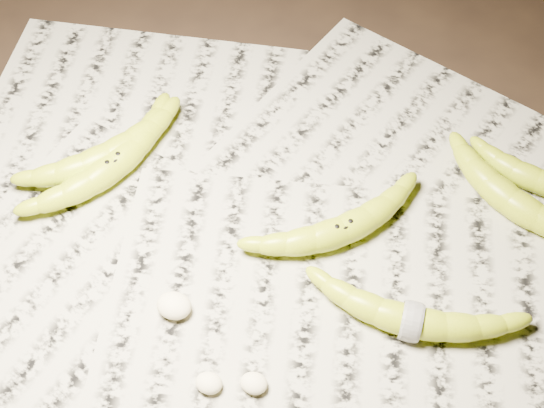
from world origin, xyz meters
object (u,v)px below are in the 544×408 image
(banana_left_a, at_px, (113,164))
(banana_taped, at_px, (412,320))
(banana_upper_b, at_px, (538,179))
(banana_left_b, at_px, (109,154))
(banana_center, at_px, (342,229))
(banana_upper_a, at_px, (512,200))

(banana_left_a, distance_m, banana_taped, 0.41)
(banana_left_a, distance_m, banana_upper_b, 0.53)
(banana_left_a, relative_size, banana_upper_b, 1.37)
(banana_left_b, bearing_deg, banana_center, -55.60)
(banana_left_a, height_order, banana_upper_b, banana_left_a)
(banana_center, bearing_deg, banana_taped, -84.20)
(banana_left_a, bearing_deg, banana_taped, -79.80)
(banana_left_a, relative_size, banana_center, 1.07)
(banana_left_b, distance_m, banana_taped, 0.42)
(banana_left_a, height_order, banana_taped, banana_left_a)
(banana_taped, xyz_separation_m, banana_upper_a, (0.08, 0.19, 0.00))
(banana_upper_b, bearing_deg, banana_left_a, -155.05)
(banana_taped, bearing_deg, banana_upper_b, 62.02)
(banana_left_b, bearing_deg, banana_upper_a, -42.48)
(banana_left_b, distance_m, banana_center, 0.31)
(banana_center, height_order, banana_upper_b, banana_center)
(banana_upper_a, bearing_deg, banana_taped, -85.32)
(banana_center, height_order, banana_taped, banana_center)
(banana_left_a, xyz_separation_m, banana_center, (0.30, -0.00, -0.00))
(banana_upper_a, distance_m, banana_upper_b, 0.05)
(banana_taped, height_order, banana_upper_b, banana_taped)
(banana_left_a, bearing_deg, banana_upper_a, -54.84)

